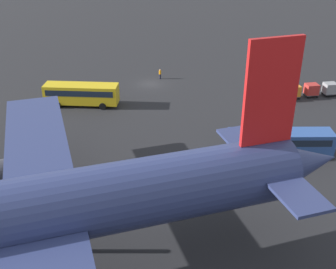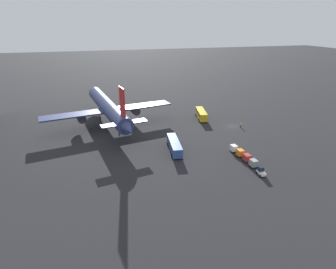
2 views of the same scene
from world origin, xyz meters
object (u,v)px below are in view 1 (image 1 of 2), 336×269
worker_person (160,74)px  cargo_cart_white (275,93)px  cargo_cart_orange (293,91)px  shuttle_bus_far (281,141)px  cargo_cart_grey (330,88)px  cargo_cart_red (311,89)px  shuttle_bus_near (81,93)px  airplane (18,216)px

worker_person → cargo_cart_white: 20.17m
cargo_cart_orange → shuttle_bus_far: bearing=62.6°
cargo_cart_grey → cargo_cart_orange: same height
shuttle_bus_far → cargo_cart_red: shuttle_bus_far is taller
shuttle_bus_far → cargo_cart_grey: bearing=-123.9°
shuttle_bus_near → shuttle_bus_far: size_ratio=0.91×
cargo_cart_red → airplane: bearing=41.5°
shuttle_bus_far → cargo_cart_grey: shuttle_bus_far is taller
airplane → cargo_cart_red: (-37.66, -33.28, -5.49)m
shuttle_bus_far → cargo_cart_white: (-5.47, -16.15, -0.65)m
cargo_cart_orange → cargo_cart_white: (3.06, 0.31, 0.00)m
cargo_cart_orange → cargo_cart_white: bearing=5.8°
worker_person → cargo_cart_red: (-22.45, 11.27, 0.32)m
cargo_cart_red → cargo_cart_white: size_ratio=1.00×
shuttle_bus_far → cargo_cart_orange: size_ratio=5.97×
airplane → cargo_cart_orange: (-34.61, -33.02, -5.49)m
shuttle_bus_far → cargo_cart_grey: (-14.64, -16.74, -0.65)m
shuttle_bus_far → cargo_cart_grey: 22.25m
airplane → cargo_cart_red: airplane is taller
worker_person → shuttle_bus_near: bearing=37.2°
cargo_cart_grey → cargo_cart_red: bearing=0.6°
worker_person → cargo_cart_white: bearing=144.1°
cargo_cart_orange → cargo_cart_red: bearing=-175.2°
shuttle_bus_far → airplane: bearing=39.7°
shuttle_bus_far → cargo_cart_white: bearing=-101.4°
airplane → cargo_cart_white: 45.78m
cargo_cart_red → cargo_cart_grey: bearing=-179.4°
shuttle_bus_near → shuttle_bus_far: shuttle_bus_near is taller
cargo_cart_grey → cargo_cart_white: bearing=3.7°
cargo_cart_grey → cargo_cart_white: (9.18, 0.59, 0.00)m
cargo_cart_grey → cargo_cart_orange: size_ratio=1.00×
shuttle_bus_far → cargo_cart_red: bearing=-117.5°
shuttle_bus_near → cargo_cart_grey: size_ratio=5.44×
cargo_cart_red → shuttle_bus_far: bearing=55.3°
shuttle_bus_far → cargo_cart_white: 17.06m
shuttle_bus_near → worker_person: size_ratio=6.44×
shuttle_bus_far → cargo_cart_white: shuttle_bus_far is taller
worker_person → cargo_cart_white: size_ratio=0.84×
shuttle_bus_near → cargo_cart_white: bearing=-172.1°
cargo_cart_grey → worker_person: bearing=-23.8°
cargo_cart_grey → cargo_cart_red: (3.06, 0.03, 0.00)m
cargo_cart_grey → cargo_cart_red: 3.06m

